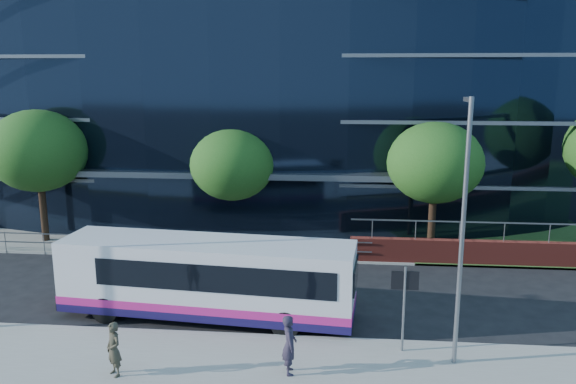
# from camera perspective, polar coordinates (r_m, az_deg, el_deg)

# --- Properties ---
(ground) EXTENTS (200.00, 200.00, 0.00)m
(ground) POSITION_cam_1_polar(r_m,az_deg,el_deg) (20.38, -2.06, -13.52)
(ground) COLOR black
(ground) RESTS_ON ground
(kerb) EXTENTS (80.00, 0.25, 0.16)m
(kerb) POSITION_cam_1_polar(r_m,az_deg,el_deg) (19.46, -2.45, -14.57)
(kerb) COLOR gray
(kerb) RESTS_ON ground
(yellow_line_outer) EXTENTS (80.00, 0.08, 0.01)m
(yellow_line_outer) POSITION_cam_1_polar(r_m,az_deg,el_deg) (19.67, -2.37, -14.51)
(yellow_line_outer) COLOR gold
(yellow_line_outer) RESTS_ON ground
(yellow_line_inner) EXTENTS (80.00, 0.08, 0.01)m
(yellow_line_inner) POSITION_cam_1_polar(r_m,az_deg,el_deg) (19.80, -2.31, -14.32)
(yellow_line_inner) COLOR gold
(yellow_line_inner) RESTS_ON ground
(far_forecourt) EXTENTS (50.00, 8.00, 0.10)m
(far_forecourt) POSITION_cam_1_polar(r_m,az_deg,el_deg) (31.65, -10.36, -4.20)
(far_forecourt) COLOR gray
(far_forecourt) RESTS_ON ground
(glass_office) EXTENTS (44.00, 23.10, 16.00)m
(glass_office) POSITION_cam_1_polar(r_m,az_deg,el_deg) (39.61, -4.09, 10.86)
(glass_office) COLOR black
(glass_office) RESTS_ON ground
(guard_railings) EXTENTS (24.00, 0.05, 1.10)m
(guard_railings) POSITION_cam_1_polar(r_m,az_deg,el_deg) (28.43, -16.47, -4.75)
(guard_railings) COLOR slate
(guard_railings) RESTS_ON ground
(street_sign) EXTENTS (0.85, 0.09, 2.80)m
(street_sign) POSITION_cam_1_polar(r_m,az_deg,el_deg) (18.04, 11.75, -9.83)
(street_sign) COLOR slate
(street_sign) RESTS_ON pavement_near
(tree_far_a) EXTENTS (4.95, 4.95, 6.98)m
(tree_far_a) POSITION_cam_1_polar(r_m,az_deg,el_deg) (31.53, -24.07, 3.83)
(tree_far_a) COLOR black
(tree_far_a) RESTS_ON ground
(tree_far_b) EXTENTS (4.29, 4.29, 6.05)m
(tree_far_b) POSITION_cam_1_polar(r_m,az_deg,el_deg) (28.62, -5.67, 2.77)
(tree_far_b) COLOR black
(tree_far_b) RESTS_ON ground
(tree_far_c) EXTENTS (4.62, 4.62, 6.51)m
(tree_far_c) POSITION_cam_1_polar(r_m,az_deg,el_deg) (27.94, 14.71, 2.88)
(tree_far_c) COLOR black
(tree_far_c) RESTS_ON ground
(tree_dist_e) EXTENTS (4.62, 4.62, 6.51)m
(tree_dist_e) POSITION_cam_1_polar(r_m,az_deg,el_deg) (62.25, 25.77, 6.94)
(tree_dist_e) COLOR black
(tree_dist_e) RESTS_ON ground
(streetlight_east) EXTENTS (0.15, 0.77, 8.00)m
(streetlight_east) POSITION_cam_1_polar(r_m,az_deg,el_deg) (17.02, 17.33, -3.34)
(streetlight_east) COLOR slate
(streetlight_east) RESTS_ON pavement_near
(city_bus) EXTENTS (10.86, 3.39, 2.89)m
(city_bus) POSITION_cam_1_polar(r_m,az_deg,el_deg) (20.68, -7.97, -8.63)
(city_bus) COLOR silver
(city_bus) RESTS_ON ground
(pedestrian) EXTENTS (0.54, 0.72, 1.79)m
(pedestrian) POSITION_cam_1_polar(r_m,az_deg,el_deg) (16.91, 0.14, -15.24)
(pedestrian) COLOR #231E2D
(pedestrian) RESTS_ON pavement_near
(pedestrian_b) EXTENTS (0.70, 0.68, 1.63)m
(pedestrian_b) POSITION_cam_1_polar(r_m,az_deg,el_deg) (17.57, -17.29, -15.01)
(pedestrian_b) COLOR #343125
(pedestrian_b) RESTS_ON pavement_near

